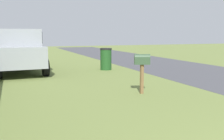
# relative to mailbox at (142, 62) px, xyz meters

# --- Properties ---
(mailbox) EXTENTS (0.37, 0.52, 1.24)m
(mailbox) POSITION_rel_mailbox_xyz_m (0.00, 0.00, 0.00)
(mailbox) COLOR brown
(mailbox) RESTS_ON ground
(pickup_truck) EXTENTS (4.91, 2.28, 2.09)m
(pickup_truck) POSITION_rel_mailbox_xyz_m (6.03, 3.36, 0.11)
(pickup_truck) COLOR #93999E
(pickup_truck) RESTS_ON ground
(trash_bin) EXTENTS (0.61, 0.61, 1.14)m
(trash_bin) POSITION_rel_mailbox_xyz_m (5.52, -0.85, -0.41)
(trash_bin) COLOR #1E4C1E
(trash_bin) RESTS_ON ground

